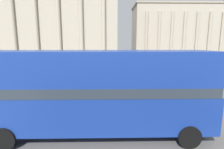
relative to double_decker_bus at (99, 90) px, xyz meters
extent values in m
cylinder|color=black|center=(4.11, 1.27, -1.88)|extent=(1.05, 0.22, 1.05)
cylinder|color=black|center=(4.11, -1.27, -1.88)|extent=(1.05, 0.22, 1.05)
cylinder|color=black|center=(-4.11, 1.27, -1.88)|extent=(1.05, 0.22, 1.05)
cylinder|color=black|center=(-4.11, -1.27, -1.88)|extent=(1.05, 0.22, 1.05)
cube|color=navy|center=(0.00, 0.00, -0.99)|extent=(11.02, 2.53, 1.78)
cube|color=#2D3842|center=(0.00, 0.00, 0.13)|extent=(10.80, 2.56, 0.45)
cube|color=navy|center=(0.00, 0.00, 1.13)|extent=(11.02, 2.53, 1.56)
cube|color=#B2A893|center=(-12.73, 38.73, 8.78)|extent=(30.47, 14.90, 22.38)
cylinder|color=#B2A893|center=(-20.04, 30.83, 7.11)|extent=(0.90, 0.90, 19.03)
cylinder|color=#B2A893|center=(-15.16, 30.83, 7.11)|extent=(0.90, 0.90, 19.03)
cylinder|color=#B2A893|center=(-10.29, 30.83, 7.11)|extent=(0.90, 0.90, 19.03)
cylinder|color=#B2A893|center=(-5.41, 30.83, 7.11)|extent=(0.90, 0.90, 19.03)
cylinder|color=#B2A893|center=(-0.54, 30.83, 7.11)|extent=(0.90, 0.90, 19.03)
cube|color=#B2A893|center=(23.74, 51.96, 6.04)|extent=(29.19, 11.53, 16.90)
cube|color=#A39984|center=(23.74, 51.96, 14.74)|extent=(29.79, 12.13, 0.50)
cylinder|color=#B2A893|center=(12.06, 45.74, 4.78)|extent=(0.90, 0.90, 14.36)
cylinder|color=#B2A893|center=(15.96, 45.74, 4.78)|extent=(0.90, 0.90, 14.36)
cylinder|color=#B2A893|center=(19.85, 45.74, 4.78)|extent=(0.90, 0.90, 14.36)
cylinder|color=#B2A893|center=(23.74, 45.74, 4.78)|extent=(0.90, 0.90, 14.36)
cylinder|color=#B2A893|center=(27.63, 45.74, 4.78)|extent=(0.90, 0.90, 14.36)
cylinder|color=#B2A893|center=(31.52, 45.74, 4.78)|extent=(0.90, 0.90, 14.36)
cylinder|color=#B2A893|center=(35.42, 45.74, 4.78)|extent=(0.90, 0.90, 14.36)
cylinder|color=black|center=(8.78, 5.51, -0.37)|extent=(0.12, 0.12, 4.07)
cube|color=black|center=(8.96, 5.51, 1.21)|extent=(0.20, 0.24, 0.70)
sphere|color=green|center=(9.07, 5.51, 1.36)|extent=(0.14, 0.14, 0.14)
cylinder|color=black|center=(-3.26, 13.48, -0.61)|extent=(0.12, 0.12, 3.59)
cube|color=black|center=(-3.08, 13.48, 0.73)|extent=(0.20, 0.24, 0.70)
sphere|color=green|center=(-2.97, 13.48, 0.88)|extent=(0.14, 0.14, 0.14)
cylinder|color=black|center=(11.25, 21.05, -2.11)|extent=(0.60, 0.18, 0.60)
cylinder|color=black|center=(11.25, 19.30, -2.11)|extent=(0.60, 0.18, 0.60)
cylinder|color=black|center=(8.45, 21.05, -2.11)|extent=(0.60, 0.18, 0.60)
cylinder|color=black|center=(8.45, 19.30, -2.11)|extent=(0.60, 0.18, 0.60)
cube|color=black|center=(9.85, 20.17, -1.83)|extent=(4.20, 1.75, 0.55)
cube|color=#2D3842|center=(9.65, 20.17, -1.31)|extent=(1.89, 1.61, 0.50)
cylinder|color=#282B33|center=(-6.46, 20.91, -2.01)|extent=(0.14, 0.14, 0.80)
cylinder|color=#282B33|center=(-6.28, 20.91, -2.01)|extent=(0.14, 0.14, 0.80)
cylinder|color=silver|center=(-6.37, 20.91, -1.29)|extent=(0.32, 0.32, 0.64)
sphere|color=tan|center=(-6.37, 20.91, -0.86)|extent=(0.22, 0.22, 0.22)
cylinder|color=#282B33|center=(-7.36, 5.08, -1.96)|extent=(0.14, 0.14, 0.89)
cylinder|color=#282B33|center=(-7.18, 5.08, -1.96)|extent=(0.14, 0.14, 0.89)
cylinder|color=black|center=(-7.27, 5.08, -1.17)|extent=(0.32, 0.32, 0.70)
sphere|color=tan|center=(-7.27, 5.08, -0.70)|extent=(0.24, 0.24, 0.24)
cylinder|color=#282B33|center=(-3.19, 20.26, -1.98)|extent=(0.14, 0.14, 0.85)
cylinder|color=#282B33|center=(-3.01, 20.26, -1.98)|extent=(0.14, 0.14, 0.85)
cylinder|color=#606638|center=(-3.10, 20.26, -1.21)|extent=(0.32, 0.32, 0.68)
sphere|color=tan|center=(-3.10, 20.26, -0.76)|extent=(0.23, 0.23, 0.23)
camera|label=1|loc=(0.49, -8.41, 2.22)|focal=28.00mm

